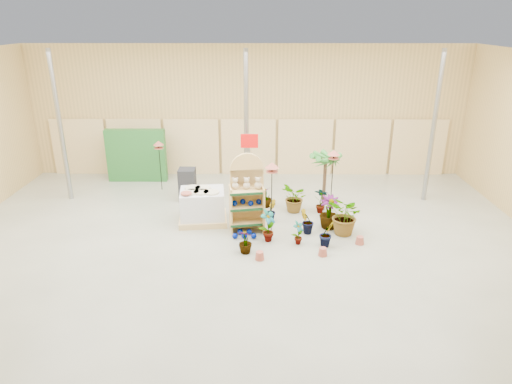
% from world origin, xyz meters
% --- Properties ---
extents(room, '(15.20, 12.10, 4.70)m').
position_xyz_m(room, '(0.00, 0.91, 2.21)').
color(room, gray).
rests_on(room, ground).
extents(display_shelf, '(0.95, 0.69, 2.08)m').
position_xyz_m(display_shelf, '(0.06, 1.33, 0.95)').
color(display_shelf, tan).
rests_on(display_shelf, ground).
extents(teddy_bears, '(0.77, 0.19, 0.32)m').
position_xyz_m(teddy_bears, '(0.08, 1.23, 1.32)').
color(teddy_bears, tan).
rests_on(teddy_bears, display_shelf).
extents(gazing_balls_shelf, '(0.77, 0.26, 0.15)m').
position_xyz_m(gazing_balls_shelf, '(0.06, 1.21, 0.82)').
color(gazing_balls_shelf, '#001279').
rests_on(gazing_balls_shelf, display_shelf).
extents(gazing_balls_floor, '(0.63, 0.39, 0.15)m').
position_xyz_m(gazing_balls_floor, '(0.01, 0.86, 0.07)').
color(gazing_balls_floor, '#001279').
rests_on(gazing_balls_floor, ground).
extents(pallet_stack, '(1.39, 1.20, 0.95)m').
position_xyz_m(pallet_stack, '(-1.17, 1.81, 0.46)').
color(pallet_stack, tan).
rests_on(pallet_stack, ground).
extents(charcoal_planters, '(0.50, 0.50, 1.00)m').
position_xyz_m(charcoal_planters, '(-1.82, 3.43, 0.50)').
color(charcoal_planters, black).
rests_on(charcoal_planters, ground).
extents(trellis_stock, '(2.00, 0.30, 1.80)m').
position_xyz_m(trellis_stock, '(-3.80, 5.20, 0.90)').
color(trellis_stock, '#226024').
rests_on(trellis_stock, ground).
extents(offer_sign, '(0.50, 0.08, 2.20)m').
position_xyz_m(offer_sign, '(0.10, 2.98, 1.57)').
color(offer_sign, gray).
rests_on(offer_sign, ground).
extents(bird_table_front, '(0.34, 0.34, 1.94)m').
position_xyz_m(bird_table_front, '(0.70, 1.10, 1.80)').
color(bird_table_front, black).
rests_on(bird_table_front, ground).
extents(bird_table_right, '(0.34, 0.34, 1.95)m').
position_xyz_m(bird_table_right, '(2.41, 2.24, 1.81)').
color(bird_table_right, black).
rests_on(bird_table_right, ground).
extents(bird_table_back, '(0.34, 0.34, 1.65)m').
position_xyz_m(bird_table_back, '(-2.81, 4.29, 1.53)').
color(bird_table_back, black).
rests_on(bird_table_back, ground).
extents(palm, '(0.70, 0.70, 1.84)m').
position_xyz_m(palm, '(2.26, 2.66, 1.57)').
color(palm, '#493120').
rests_on(palm, ground).
extents(potted_plant_0, '(0.53, 0.55, 0.87)m').
position_xyz_m(potted_plant_0, '(0.61, 0.63, 0.43)').
color(potted_plant_0, '#317B2B').
rests_on(potted_plant_0, ground).
extents(potted_plant_1, '(0.48, 0.46, 0.69)m').
position_xyz_m(potted_plant_1, '(1.62, 1.07, 0.34)').
color(potted_plant_1, '#317B2B').
rests_on(potted_plant_1, ground).
extents(potted_plant_3, '(0.53, 0.53, 0.91)m').
position_xyz_m(potted_plant_3, '(2.25, 1.43, 0.45)').
color(potted_plant_3, '#317B2B').
rests_on(potted_plant_3, ground).
extents(potted_plant_4, '(0.49, 0.42, 0.77)m').
position_xyz_m(potted_plant_4, '(2.16, 2.44, 0.39)').
color(potted_plant_4, '#317B2B').
rests_on(potted_plant_4, ground).
extents(potted_plant_5, '(0.35, 0.40, 0.62)m').
position_xyz_m(potted_plant_5, '(0.71, 1.87, 0.31)').
color(potted_plant_5, '#317B2B').
rests_on(potted_plant_5, ground).
extents(potted_plant_6, '(0.88, 0.95, 0.87)m').
position_xyz_m(potted_plant_6, '(1.42, 2.49, 0.44)').
color(potted_plant_6, '#317B2B').
rests_on(potted_plant_6, ground).
extents(potted_plant_7, '(0.43, 0.43, 0.59)m').
position_xyz_m(potted_plant_7, '(0.06, 0.03, 0.29)').
color(potted_plant_7, '#317B2B').
rests_on(potted_plant_7, ground).
extents(potted_plant_8, '(0.39, 0.39, 0.62)m').
position_xyz_m(potted_plant_8, '(1.35, 0.48, 0.31)').
color(potted_plant_8, '#317B2B').
rests_on(potted_plant_8, ground).
extents(potted_plant_9, '(0.47, 0.44, 0.68)m').
position_xyz_m(potted_plant_9, '(2.05, 0.38, 0.34)').
color(potted_plant_9, '#317B2B').
rests_on(potted_plant_9, ground).
extents(potted_plant_10, '(1.23, 1.26, 1.06)m').
position_xyz_m(potted_plant_10, '(2.63, 1.04, 0.53)').
color(potted_plant_10, '#317B2B').
rests_on(potted_plant_10, ground).
extents(potted_plant_11, '(0.46, 0.46, 0.62)m').
position_xyz_m(potted_plant_11, '(0.59, 2.88, 0.31)').
color(potted_plant_11, '#317B2B').
rests_on(potted_plant_11, ground).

